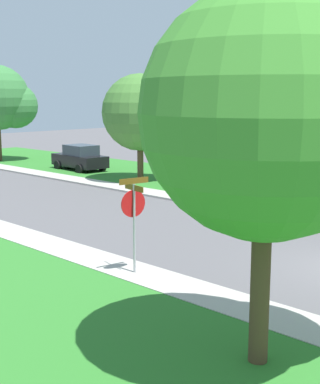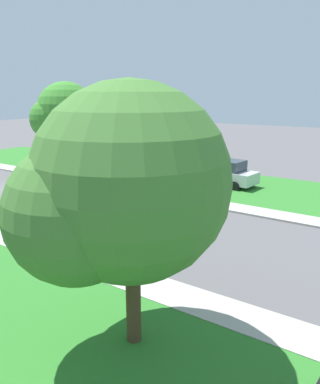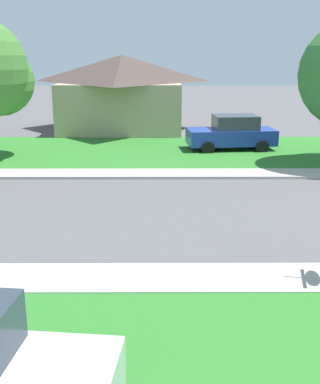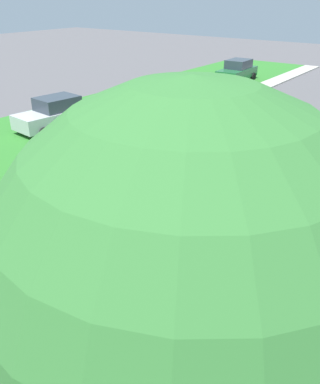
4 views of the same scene
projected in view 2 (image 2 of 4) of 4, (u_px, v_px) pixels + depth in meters
The scene contains 8 objects.
ground_plane at pixel (1, 191), 23.74m from camera, with size 120.00×120.00×0.00m, color #565456.
sidewalk_east at pixel (81, 263), 13.45m from camera, with size 1.40×56.00×0.10m, color #ADA89E.
sidewalk_west at pixel (203, 202), 20.97m from camera, with size 1.40×56.00×0.10m, color #ADA89E.
lawn_west at pixel (237, 186), 24.74m from camera, with size 8.00×56.00×0.08m, color #2D7528.
stop_sign_far_corner at pixel (103, 157), 24.67m from camera, with size 0.90×0.90×2.77m.
car_silver_across_road at pixel (225, 173), 24.76m from camera, with size 2.38×4.47×1.76m.
tree_sidewalk_near at pixel (118, 190), 8.13m from camera, with size 4.76×4.43×6.26m.
tree_across_right at pixel (62, 113), 28.34m from camera, with size 4.77×4.44×6.88m.
Camera 2 is at (13.34, 21.29, 5.92)m, focal length 35.01 mm.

